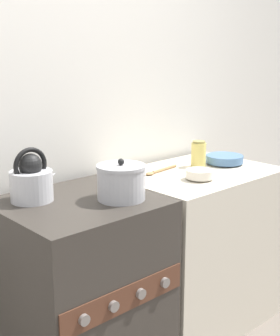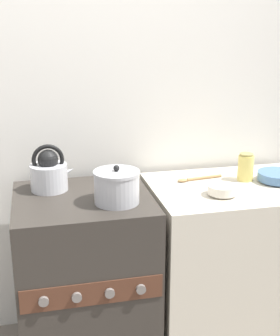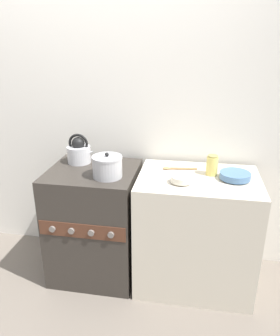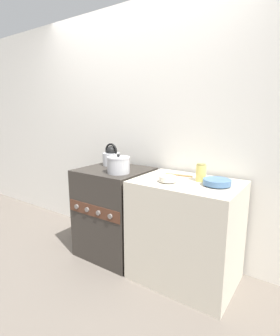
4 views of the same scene
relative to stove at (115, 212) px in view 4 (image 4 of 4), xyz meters
name	(u,v)px [view 4 (image 4 of 4)]	position (x,y,z in m)	size (l,w,h in m)	color
ground_plane	(96,265)	(0.00, -0.30, -0.44)	(12.00, 12.00, 0.00)	#70665B
wall_back	(137,130)	(0.00, 0.39, 0.81)	(7.00, 0.06, 2.50)	silver
stove	(115,212)	(0.00, 0.00, 0.00)	(0.65, 0.62, 0.89)	#332D28
counter	(186,231)	(0.78, 0.01, 0.00)	(0.85, 0.62, 0.88)	beige
kettle	(111,157)	(-0.14, 0.13, 0.53)	(0.22, 0.18, 0.23)	silver
cooking_pot	(118,165)	(0.15, -0.11, 0.52)	(0.21, 0.21, 0.18)	#B2B2B7
enamel_bowl	(217,182)	(1.02, 0.01, 0.47)	(0.21, 0.21, 0.05)	#4C729E
small_ceramic_bowl	(168,179)	(0.66, -0.11, 0.47)	(0.14, 0.14, 0.05)	beige
storage_jar	(201,173)	(0.86, 0.07, 0.51)	(0.08, 0.08, 0.15)	#E0CC66
wooden_spoon	(176,175)	(0.61, 0.13, 0.44)	(0.26, 0.06, 0.02)	#A37A4C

